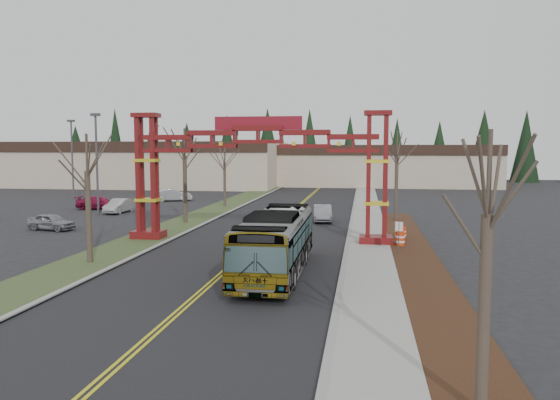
% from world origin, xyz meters
% --- Properties ---
extents(ground, '(200.00, 200.00, 0.00)m').
position_xyz_m(ground, '(0.00, 0.00, 0.00)').
color(ground, black).
rests_on(ground, ground).
extents(road, '(12.00, 110.00, 0.02)m').
position_xyz_m(road, '(0.00, 25.00, 0.01)').
color(road, black).
rests_on(road, ground).
extents(lane_line_left, '(0.12, 100.00, 0.01)m').
position_xyz_m(lane_line_left, '(-0.12, 25.00, 0.03)').
color(lane_line_left, gold).
rests_on(lane_line_left, road).
extents(lane_line_right, '(0.12, 100.00, 0.01)m').
position_xyz_m(lane_line_right, '(0.12, 25.00, 0.03)').
color(lane_line_right, gold).
rests_on(lane_line_right, road).
extents(curb_right, '(0.30, 110.00, 0.15)m').
position_xyz_m(curb_right, '(6.15, 25.00, 0.07)').
color(curb_right, gray).
rests_on(curb_right, ground).
extents(sidewalk_right, '(2.60, 110.00, 0.14)m').
position_xyz_m(sidewalk_right, '(7.60, 25.00, 0.08)').
color(sidewalk_right, gray).
rests_on(sidewalk_right, ground).
extents(landscape_strip, '(2.60, 50.00, 0.12)m').
position_xyz_m(landscape_strip, '(10.20, 10.00, 0.06)').
color(landscape_strip, '#301E10').
rests_on(landscape_strip, ground).
extents(grass_median, '(4.00, 110.00, 0.08)m').
position_xyz_m(grass_median, '(-8.00, 25.00, 0.04)').
color(grass_median, '#394B25').
rests_on(grass_median, ground).
extents(curb_left, '(0.30, 110.00, 0.15)m').
position_xyz_m(curb_left, '(-6.15, 25.00, 0.07)').
color(curb_left, gray).
rests_on(curb_left, ground).
extents(gateway_arch, '(18.20, 1.60, 8.90)m').
position_xyz_m(gateway_arch, '(0.00, 18.00, 5.98)').
color(gateway_arch, '#57110B').
rests_on(gateway_arch, ground).
extents(retail_building_west, '(46.00, 22.30, 7.50)m').
position_xyz_m(retail_building_west, '(-30.00, 71.96, 3.76)').
color(retail_building_west, '#B7A58C').
rests_on(retail_building_west, ground).
extents(retail_building_east, '(38.00, 20.30, 7.00)m').
position_xyz_m(retail_building_east, '(10.00, 79.95, 3.51)').
color(retail_building_east, '#B7A58C').
rests_on(retail_building_east, ground).
extents(conifer_treeline, '(116.10, 5.60, 13.00)m').
position_xyz_m(conifer_treeline, '(0.25, 92.00, 6.49)').
color(conifer_treeline, black).
rests_on(conifer_treeline, ground).
extents(transit_bus, '(2.83, 11.70, 3.25)m').
position_xyz_m(transit_bus, '(2.75, 8.60, 1.63)').
color(transit_bus, '#97999D').
rests_on(transit_bus, ground).
extents(silver_sedan, '(1.99, 4.54, 1.45)m').
position_xyz_m(silver_sedan, '(3.58, 29.20, 0.73)').
color(silver_sedan, '#A5A8AD').
rests_on(silver_sedan, ground).
extents(parked_car_near_a, '(4.15, 2.34, 1.33)m').
position_xyz_m(parked_car_near_a, '(-17.20, 20.77, 0.67)').
color(parked_car_near_a, gray).
rests_on(parked_car_near_a, ground).
extents(parked_car_near_b, '(1.56, 4.30, 1.41)m').
position_xyz_m(parked_car_near_b, '(-17.03, 32.46, 0.70)').
color(parked_car_near_b, '#BDBDBD').
rests_on(parked_car_near_b, ground).
extents(parked_car_mid_a, '(4.98, 2.34, 1.40)m').
position_xyz_m(parked_car_mid_a, '(-20.54, 35.24, 0.70)').
color(parked_car_mid_a, maroon).
rests_on(parked_car_mid_a, ground).
extents(parked_car_far_a, '(4.84, 3.38, 1.51)m').
position_xyz_m(parked_car_far_a, '(-15.95, 45.07, 0.76)').
color(parked_car_far_a, silver).
rests_on(parked_car_far_a, ground).
extents(bare_tree_median_near, '(3.13, 3.13, 7.26)m').
position_xyz_m(bare_tree_median_near, '(-8.00, 9.54, 5.16)').
color(bare_tree_median_near, '#382D26').
rests_on(bare_tree_median_near, ground).
extents(bare_tree_median_mid, '(3.51, 3.51, 8.14)m').
position_xyz_m(bare_tree_median_mid, '(-8.00, 26.20, 5.79)').
color(bare_tree_median_mid, '#382D26').
rests_on(bare_tree_median_mid, ground).
extents(bare_tree_median_far, '(2.96, 2.96, 6.83)m').
position_xyz_m(bare_tree_median_far, '(-8.00, 39.67, 4.85)').
color(bare_tree_median_far, '#382D26').
rests_on(bare_tree_median_far, ground).
extents(bare_tree_right_near, '(2.99, 2.99, 6.88)m').
position_xyz_m(bare_tree_right_near, '(10.00, -5.50, 4.89)').
color(bare_tree_right_near, '#382D26').
rests_on(bare_tree_right_near, ground).
extents(bare_tree_right_far, '(3.14, 3.14, 7.97)m').
position_xyz_m(bare_tree_right_far, '(10.00, 30.41, 5.85)').
color(bare_tree_right_far, '#382D26').
rests_on(bare_tree_right_far, ground).
extents(light_pole_near, '(0.85, 0.42, 9.79)m').
position_xyz_m(light_pole_near, '(-18.35, 30.74, 5.66)').
color(light_pole_near, '#3F3F44').
rests_on(light_pole_near, ground).
extents(light_pole_mid, '(0.87, 0.43, 10.02)m').
position_xyz_m(light_pole_mid, '(-29.37, 45.68, 5.80)').
color(light_pole_mid, '#3F3F44').
rests_on(light_pole_mid, ground).
extents(light_pole_far, '(0.85, 0.42, 9.79)m').
position_xyz_m(light_pole_far, '(-22.58, 56.72, 5.66)').
color(light_pole_far, '#3F3F44').
rests_on(light_pole_far, ground).
extents(street_sign, '(0.46, 0.17, 2.04)m').
position_xyz_m(street_sign, '(9.29, 14.56, 1.47)').
color(street_sign, '#3F3F44').
rests_on(street_sign, ground).
extents(barrel_south, '(0.58, 0.58, 1.07)m').
position_xyz_m(barrel_south, '(9.56, 17.38, 0.53)').
color(barrel_south, red).
rests_on(barrel_south, ground).
extents(barrel_mid, '(0.60, 0.60, 1.12)m').
position_xyz_m(barrel_mid, '(9.65, 19.74, 0.56)').
color(barrel_mid, red).
rests_on(barrel_mid, ground).
extents(barrel_north, '(0.48, 0.48, 0.88)m').
position_xyz_m(barrel_north, '(9.94, 20.56, 0.44)').
color(barrel_north, red).
rests_on(barrel_north, ground).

